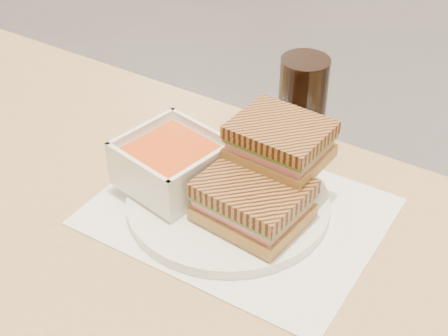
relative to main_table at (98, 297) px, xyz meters
The scene contains 7 objects.
main_table is the anchor object (origin of this frame).
tray_liner 0.22m from the main_table, 44.01° to the left, with size 0.35×0.27×0.00m.
plate 0.22m from the main_table, 48.03° to the left, with size 0.26×0.26×0.01m.
soup_bowl 0.21m from the main_table, 70.90° to the left, with size 0.14×0.14×0.06m.
panini_lower 0.26m from the main_table, 34.75° to the left, with size 0.13×0.11×0.06m.
panini_upper 0.32m from the main_table, 47.24° to the left, with size 0.12×0.10×0.05m.
cola_glass 0.38m from the main_table, 65.12° to the left, with size 0.07×0.07×0.14m.
Camera 1 is at (0.34, -2.53, 1.29)m, focal length 51.84 mm.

